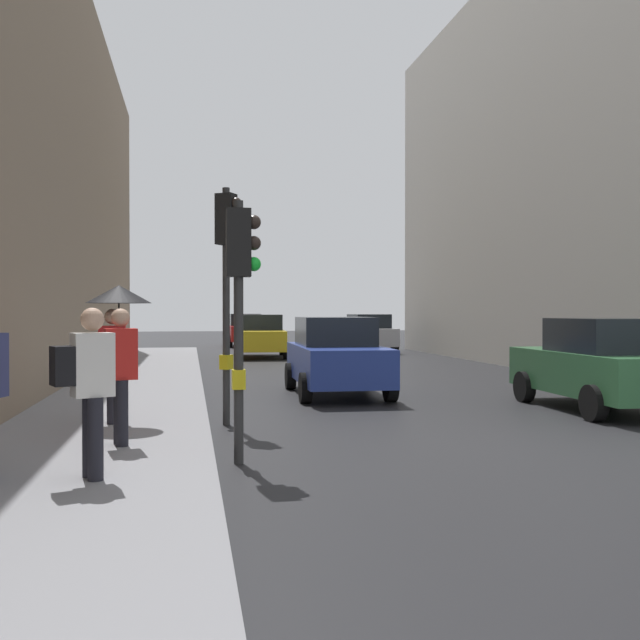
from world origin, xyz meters
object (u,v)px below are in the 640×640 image
at_px(car_green_estate, 601,364).
at_px(pedestrian_in_red_jacket, 121,370).
at_px(traffic_light_near_right, 227,262).
at_px(car_red_sedan, 245,330).
at_px(traffic_light_near_left, 241,283).
at_px(pedestrian_with_umbrella, 117,315).
at_px(pedestrian_with_black_backpack, 88,382).
at_px(car_silver_hatchback, 368,333).
at_px(car_blue_van, 336,356).
at_px(car_yellow_taxi, 262,336).

relative_size(car_green_estate, pedestrian_in_red_jacket, 2.40).
relative_size(traffic_light_near_right, pedestrian_in_red_jacket, 2.23).
xyz_separation_m(traffic_light_near_right, car_red_sedan, (2.29, 26.87, -1.84)).
xyz_separation_m(traffic_light_near_left, pedestrian_with_umbrella, (-1.73, 2.58, -0.41)).
bearing_deg(pedestrian_in_red_jacket, pedestrian_with_black_backpack, -94.54).
bearing_deg(car_silver_hatchback, pedestrian_in_red_jacket, -111.65).
bearing_deg(car_green_estate, traffic_light_near_left, -153.36).
distance_m(car_red_sedan, pedestrian_with_umbrella, 27.65).
relative_size(car_blue_van, car_green_estate, 1.00).
relative_size(car_silver_hatchback, car_green_estate, 1.00).
relative_size(car_yellow_taxi, pedestrian_with_umbrella, 2.02).
distance_m(car_red_sedan, pedestrian_with_black_backpack, 31.38).
bearing_deg(traffic_light_near_left, pedestrian_in_red_jacket, 155.68).
bearing_deg(pedestrian_with_umbrella, traffic_light_near_left, -56.11).
relative_size(traffic_light_near_right, car_yellow_taxi, 0.91).
relative_size(car_green_estate, pedestrian_with_umbrella, 1.98).
distance_m(traffic_light_near_right, traffic_light_near_left, 3.09).
distance_m(car_red_sedan, car_blue_van, 22.95).
distance_m(traffic_light_near_right, car_yellow_taxi, 17.73).
distance_m(car_silver_hatchback, pedestrian_with_black_backpack, 26.26).
bearing_deg(traffic_light_near_left, car_red_sedan, 85.63).
distance_m(car_blue_van, pedestrian_with_umbrella, 6.28).
height_order(car_green_estate, pedestrian_in_red_jacket, pedestrian_in_red_jacket).
bearing_deg(pedestrian_with_umbrella, car_red_sedan, 81.64).
distance_m(car_red_sedan, car_green_estate, 26.79).
xyz_separation_m(traffic_light_near_left, pedestrian_with_black_backpack, (-1.65, -1.21, -1.09)).
height_order(traffic_light_near_right, car_red_sedan, traffic_light_near_right).
height_order(traffic_light_near_right, pedestrian_in_red_jacket, traffic_light_near_right).
distance_m(car_red_sedan, car_silver_hatchback, 8.36).
bearing_deg(car_blue_van, pedestrian_with_black_backpack, -117.70).
xyz_separation_m(car_yellow_taxi, pedestrian_with_umbrella, (-4.04, -17.96, 0.96)).
bearing_deg(pedestrian_with_black_backpack, car_silver_hatchback, 69.56).
height_order(car_blue_van, car_silver_hatchback, same).
distance_m(traffic_light_near_right, car_red_sedan, 27.03).
height_order(traffic_light_near_right, pedestrian_with_black_backpack, traffic_light_near_right).
bearing_deg(car_silver_hatchback, car_red_sedan, 128.74).
height_order(car_blue_van, car_yellow_taxi, same).
bearing_deg(car_yellow_taxi, pedestrian_with_black_backpack, -100.32).
bearing_deg(pedestrian_in_red_jacket, car_green_estate, 18.54).
relative_size(traffic_light_near_left, car_red_sedan, 0.77).
xyz_separation_m(car_blue_van, pedestrian_with_black_backpack, (-4.30, -8.18, 0.29)).
bearing_deg(car_blue_van, car_green_estate, -37.29).
bearing_deg(pedestrian_in_red_jacket, car_yellow_taxi, 79.14).
height_order(car_red_sedan, car_silver_hatchback, same).
bearing_deg(traffic_light_near_left, traffic_light_near_right, 90.10).
bearing_deg(pedestrian_with_umbrella, car_silver_hatchback, 66.04).
relative_size(car_blue_van, car_silver_hatchback, 1.00).
bearing_deg(pedestrian_with_black_backpack, car_red_sedan, 82.79).
xyz_separation_m(pedestrian_with_black_backpack, pedestrian_in_red_jacket, (0.15, 1.89, -0.03)).
relative_size(pedestrian_with_black_backpack, pedestrian_in_red_jacket, 1.00).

